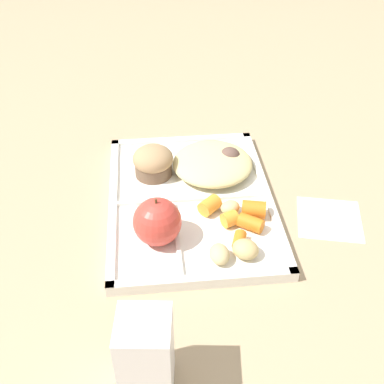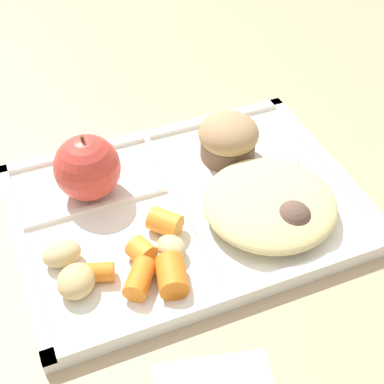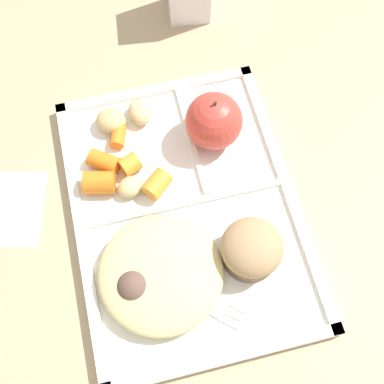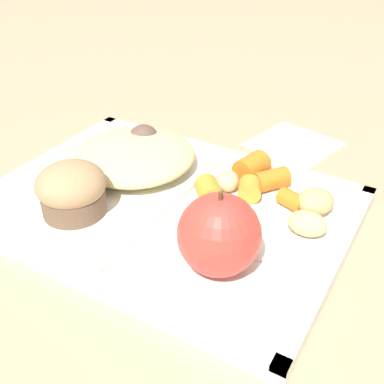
% 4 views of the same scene
% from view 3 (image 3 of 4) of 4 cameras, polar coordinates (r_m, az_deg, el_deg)
% --- Properties ---
extents(ground, '(6.00, 6.00, 0.00)m').
position_cam_3_polar(ground, '(0.60, -0.73, -2.44)').
color(ground, tan).
extents(lunch_tray, '(0.36, 0.27, 0.02)m').
position_cam_3_polar(lunch_tray, '(0.60, -0.73, -2.16)').
color(lunch_tray, white).
rests_on(lunch_tray, ground).
extents(green_apple, '(0.07, 0.07, 0.08)m').
position_cam_3_polar(green_apple, '(0.61, 2.54, 8.21)').
color(green_apple, '#C63D33').
rests_on(green_apple, lunch_tray).
extents(bran_muffin, '(0.07, 0.07, 0.05)m').
position_cam_3_polar(bran_muffin, '(0.55, 6.90, -6.59)').
color(bran_muffin, brown).
rests_on(bran_muffin, lunch_tray).
extents(carrot_slice_large, '(0.03, 0.03, 0.02)m').
position_cam_3_polar(carrot_slice_large, '(0.63, -8.56, 6.40)').
color(carrot_slice_large, orange).
rests_on(carrot_slice_large, lunch_tray).
extents(carrot_slice_back, '(0.04, 0.04, 0.03)m').
position_cam_3_polar(carrot_slice_back, '(0.59, -4.09, 0.90)').
color(carrot_slice_back, orange).
rests_on(carrot_slice_back, lunch_tray).
extents(carrot_slice_diagonal, '(0.04, 0.04, 0.02)m').
position_cam_3_polar(carrot_slice_diagonal, '(0.62, -10.17, 3.47)').
color(carrot_slice_diagonal, orange).
rests_on(carrot_slice_diagonal, lunch_tray).
extents(carrot_slice_edge, '(0.04, 0.04, 0.03)m').
position_cam_3_polar(carrot_slice_edge, '(0.60, -10.69, 1.09)').
color(carrot_slice_edge, orange).
rests_on(carrot_slice_edge, lunch_tray).
extents(carrot_slice_center, '(0.03, 0.03, 0.02)m').
position_cam_3_polar(carrot_slice_center, '(0.61, -7.21, 3.17)').
color(carrot_slice_center, orange).
rests_on(carrot_slice_center, lunch_tray).
extents(potato_chunk_small, '(0.04, 0.03, 0.02)m').
position_cam_3_polar(potato_chunk_small, '(0.65, -6.10, 9.18)').
color(potato_chunk_small, tan).
rests_on(potato_chunk_small, lunch_tray).
extents(potato_chunk_wedge, '(0.04, 0.04, 0.02)m').
position_cam_3_polar(potato_chunk_wedge, '(0.60, -7.17, 0.59)').
color(potato_chunk_wedge, tan).
rests_on(potato_chunk_wedge, lunch_tray).
extents(potato_chunk_large, '(0.05, 0.05, 0.03)m').
position_cam_3_polar(potato_chunk_large, '(0.64, -9.38, 8.13)').
color(potato_chunk_large, tan).
rests_on(potato_chunk_large, lunch_tray).
extents(egg_noodle_pile, '(0.14, 0.14, 0.03)m').
position_cam_3_polar(egg_noodle_pile, '(0.55, -3.66, -9.37)').
color(egg_noodle_pile, '#D6C684').
rests_on(egg_noodle_pile, lunch_tray).
extents(meatball_center, '(0.03, 0.03, 0.03)m').
position_cam_3_polar(meatball_center, '(0.55, -3.87, -9.58)').
color(meatball_center, '#755B4C').
rests_on(meatball_center, lunch_tray).
extents(meatball_side, '(0.03, 0.03, 0.03)m').
position_cam_3_polar(meatball_side, '(0.55, -3.83, -9.69)').
color(meatball_side, brown).
rests_on(meatball_side, lunch_tray).
extents(meatball_front, '(0.04, 0.04, 0.04)m').
position_cam_3_polar(meatball_front, '(0.55, -6.77, -10.89)').
color(meatball_front, brown).
rests_on(meatball_front, lunch_tray).
extents(plastic_fork, '(0.11, 0.13, 0.00)m').
position_cam_3_polar(plastic_fork, '(0.56, -0.08, -12.05)').
color(plastic_fork, white).
rests_on(plastic_fork, lunch_tray).
extents(paper_napkin, '(0.12, 0.12, 0.00)m').
position_cam_3_polar(paper_napkin, '(0.65, -21.14, -1.78)').
color(paper_napkin, white).
rests_on(paper_napkin, ground).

